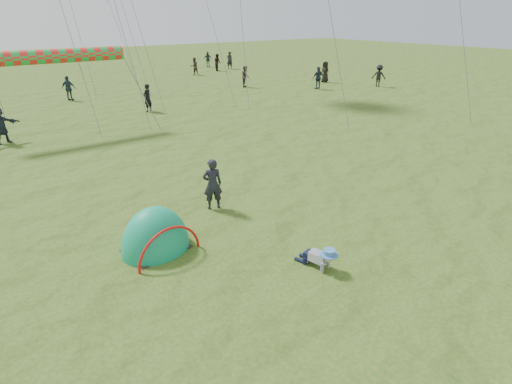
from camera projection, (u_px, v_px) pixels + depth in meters
ground at (314, 268)px, 9.17m from camera, size 140.00×140.00×0.00m
crawling_toddler at (320, 257)px, 9.06m from camera, size 0.69×0.86×0.57m
popup_tent at (156, 249)px, 9.90m from camera, size 1.93×1.67×2.25m
standing_adult at (212, 184)px, 11.67m from camera, size 0.65×0.53×1.56m
crowd_person_0 at (147, 98)px, 23.53m from camera, size 0.70×0.62×1.61m
crowd_person_1 at (246, 76)px, 31.62m from camera, size 0.95×1.00×1.63m
crowd_person_2 at (318, 78)px, 30.73m from camera, size 1.05×0.61×1.68m
crowd_person_4 at (325, 72)px, 33.84m from camera, size 0.58×0.86×1.71m
crowd_person_7 at (218, 62)px, 40.69m from camera, size 0.75×0.90×1.67m
crowd_person_8 at (69, 88)px, 26.64m from camera, size 0.97×0.90×1.61m
crowd_person_9 at (379, 76)px, 31.79m from camera, size 1.08×1.26×1.69m
crowd_person_11 at (0, 125)px, 17.67m from camera, size 1.62×0.87×1.66m
crowd_person_12 at (230, 60)px, 42.10m from camera, size 0.70×0.52×1.76m
crowd_person_13 at (194, 66)px, 37.93m from camera, size 0.78×0.62×1.59m
crowd_person_14 at (208, 59)px, 43.71m from camera, size 1.00×0.56×1.61m
rainbow_tube_kite at (51, 56)px, 17.78m from camera, size 6.36×0.64×0.64m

